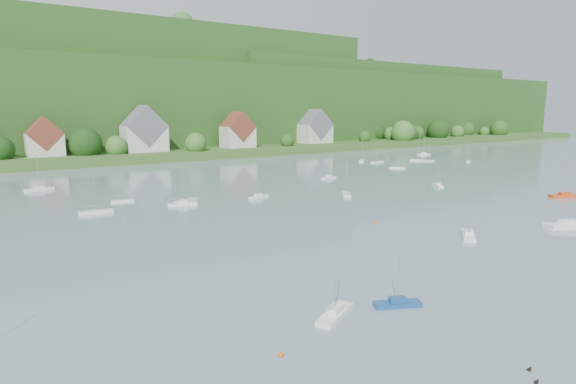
{
  "coord_description": "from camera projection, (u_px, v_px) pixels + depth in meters",
  "views": [
    {
      "loc": [
        -51.17,
        2.45,
        19.25
      ],
      "look_at": [
        -2.78,
        75.0,
        4.0
      ],
      "focal_mm": 29.47,
      "sensor_mm": 36.0,
      "label": 1
    }
  ],
  "objects": [
    {
      "name": "duck_pair",
      "position": [
        533.0,
        376.0,
        34.47
      ],
      "size": [
        1.64,
        1.47,
        0.3
      ],
      "color": "black",
      "rests_on": "ground"
    },
    {
      "name": "village_building_2",
      "position": [
        144.0,
        133.0,
        184.3
      ],
      "size": [
        16.0,
        11.44,
        18.0
      ],
      "color": "beige",
      "rests_on": "far_shore_strip"
    },
    {
      "name": "village_building_4",
      "position": [
        315.0,
        129.0,
        232.52
      ],
      "size": [
        15.0,
        10.4,
        16.5
      ],
      "color": "beige",
      "rests_on": "far_shore_strip"
    },
    {
      "name": "mooring_buoy_3",
      "position": [
        375.0,
        223.0,
        80.98
      ],
      "size": [
        0.45,
        0.45,
        0.45
      ],
      "primitive_type": "sphere",
      "color": "#F16501",
      "rests_on": "ground"
    },
    {
      "name": "near_sailboat_5",
      "position": [
        565.0,
        195.0,
        104.91
      ],
      "size": [
        6.68,
        4.98,
        8.98
      ],
      "rotation": [
        0.0,
        0.0,
        -0.53
      ],
      "color": "red",
      "rests_on": "ground"
    },
    {
      "name": "mooring_buoy_0",
      "position": [
        281.0,
        356.0,
        37.34
      ],
      "size": [
        0.45,
        0.45,
        0.45
      ],
      "primitive_type": "sphere",
      "color": "#F16501",
      "rests_on": "ground"
    },
    {
      "name": "village_building_1",
      "position": [
        44.0,
        140.0,
        166.25
      ],
      "size": [
        12.0,
        9.36,
        14.0
      ],
      "color": "beige",
      "rests_on": "far_shore_strip"
    },
    {
      "name": "mooring_buoy_2",
      "position": [
        548.0,
        206.0,
        95.23
      ],
      "size": [
        0.39,
        0.39,
        0.39
      ],
      "primitive_type": "sphere",
      "color": "#F16501",
      "rests_on": "ground"
    },
    {
      "name": "near_sailboat_3",
      "position": [
        468.0,
        234.0,
        72.06
      ],
      "size": [
        5.93,
        5.34,
        8.44
      ],
      "rotation": [
        0.0,
        0.0,
        0.69
      ],
      "color": "white",
      "rests_on": "ground"
    },
    {
      "name": "village_building_3",
      "position": [
        238.0,
        132.0,
        204.67
      ],
      "size": [
        13.0,
        10.4,
        15.5
      ],
      "color": "beige",
      "rests_on": "far_shore_strip"
    },
    {
      "name": "near_sailboat_1",
      "position": [
        397.0,
        303.0,
        46.76
      ],
      "size": [
        4.83,
        3.17,
        6.35
      ],
      "rotation": [
        0.0,
        0.0,
        -0.43
      ],
      "color": "navy",
      "rests_on": "ground"
    },
    {
      "name": "near_sailboat_0",
      "position": [
        335.0,
        313.0,
        44.31
      ],
      "size": [
        5.62,
        3.94,
        7.47
      ],
      "rotation": [
        0.0,
        0.0,
        0.48
      ],
      "color": "white",
      "rests_on": "ground"
    },
    {
      "name": "far_shore_strip",
      "position": [
        124.0,
        154.0,
        192.91
      ],
      "size": [
        600.0,
        60.0,
        3.0
      ],
      "primitive_type": "cube",
      "color": "#335821",
      "rests_on": "ground"
    },
    {
      "name": "forested_ridge",
      "position": [
        87.0,
        102.0,
        245.63
      ],
      "size": [
        620.0,
        181.22,
        69.89
      ],
      "color": "#1D4014",
      "rests_on": "ground"
    },
    {
      "name": "far_sailboat_cluster",
      "position": [
        251.0,
        179.0,
        129.54
      ],
      "size": [
        205.45,
        72.4,
        8.71
      ],
      "color": "white",
      "rests_on": "ground"
    },
    {
      "name": "near_sailboat_4",
      "position": [
        569.0,
        225.0,
        77.91
      ],
      "size": [
        8.6,
        5.08,
        11.21
      ],
      "rotation": [
        0.0,
        0.0,
        -0.36
      ],
      "color": "white",
      "rests_on": "ground"
    }
  ]
}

